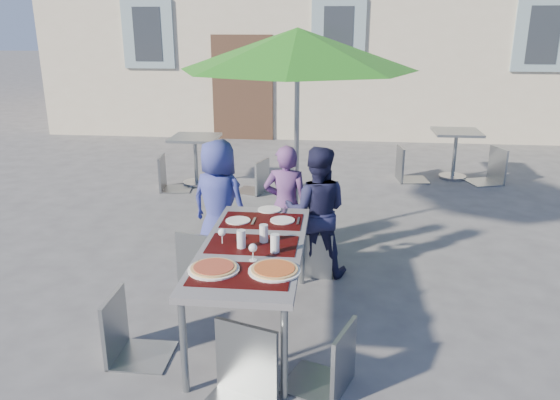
# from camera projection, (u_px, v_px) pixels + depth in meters

# --- Properties ---
(ground) EXTENTS (90.00, 90.00, 0.00)m
(ground) POSITION_uv_depth(u_px,v_px,m) (324.00, 318.00, 4.71)
(ground) COLOR #4C4C4E
(ground) RESTS_ON ground
(dining_table) EXTENTS (0.80, 1.85, 0.76)m
(dining_table) POSITION_uv_depth(u_px,v_px,m) (253.00, 251.00, 4.34)
(dining_table) COLOR #4D4C52
(dining_table) RESTS_ON ground
(pizza_near_left) EXTENTS (0.37, 0.37, 0.03)m
(pizza_near_left) POSITION_uv_depth(u_px,v_px,m) (214.00, 268.00, 3.87)
(pizza_near_left) COLOR white
(pizza_near_left) RESTS_ON dining_table
(pizza_near_right) EXTENTS (0.37, 0.37, 0.03)m
(pizza_near_right) POSITION_uv_depth(u_px,v_px,m) (274.00, 270.00, 3.85)
(pizza_near_right) COLOR white
(pizza_near_right) RESTS_ON dining_table
(glassware) EXTENTS (0.50, 0.42, 0.15)m
(glassware) POSITION_uv_depth(u_px,v_px,m) (255.00, 239.00, 4.23)
(glassware) COLOR silver
(glassware) RESTS_ON dining_table
(place_settings) EXTENTS (0.65, 0.55, 0.01)m
(place_settings) POSITION_uv_depth(u_px,v_px,m) (264.00, 217.00, 4.93)
(place_settings) COLOR white
(place_settings) RESTS_ON dining_table
(child_0) EXTENTS (0.75, 0.62, 1.32)m
(child_0) POSITION_uv_depth(u_px,v_px,m) (219.00, 203.00, 5.63)
(child_0) COLOR #333C8E
(child_0) RESTS_ON ground
(child_1) EXTENTS (0.47, 0.31, 1.27)m
(child_1) POSITION_uv_depth(u_px,v_px,m) (286.00, 206.00, 5.61)
(child_1) COLOR #603976
(child_1) RESTS_ON ground
(child_2) EXTENTS (0.64, 0.38, 1.31)m
(child_2) POSITION_uv_depth(u_px,v_px,m) (316.00, 212.00, 5.38)
(child_2) COLOR #1C1D3E
(child_2) RESTS_ON ground
(chair_0) EXTENTS (0.55, 0.56, 1.03)m
(chair_0) POSITION_uv_depth(u_px,v_px,m) (202.00, 224.00, 5.18)
(chair_0) COLOR gray
(chair_0) RESTS_ON ground
(chair_1) EXTENTS (0.44, 0.45, 0.92)m
(chair_1) POSITION_uv_depth(u_px,v_px,m) (278.00, 222.00, 5.43)
(chair_1) COLOR gray
(chair_1) RESTS_ON ground
(chair_2) EXTENTS (0.40, 0.40, 0.89)m
(chair_2) POSITION_uv_depth(u_px,v_px,m) (313.00, 227.00, 5.37)
(chair_2) COLOR #90969B
(chair_2) RESTS_ON ground
(chair_3) EXTENTS (0.44, 0.43, 0.97)m
(chair_3) POSITION_uv_depth(u_px,v_px,m) (124.00, 289.00, 4.00)
(chair_3) COLOR gray
(chair_3) RESTS_ON ground
(chair_4) EXTENTS (0.54, 0.53, 0.93)m
(chair_4) POSITION_uv_depth(u_px,v_px,m) (331.00, 319.00, 3.64)
(chair_4) COLOR gray
(chair_4) RESTS_ON ground
(chair_5) EXTENTS (0.58, 0.59, 1.04)m
(chair_5) POSITION_uv_depth(u_px,v_px,m) (237.00, 324.00, 3.45)
(chair_5) COLOR gray
(chair_5) RESTS_ON ground
(patio_umbrella) EXTENTS (2.56, 2.56, 2.38)m
(patio_umbrella) POSITION_uv_depth(u_px,v_px,m) (297.00, 51.00, 5.76)
(patio_umbrella) COLOR #9A9CA2
(patio_umbrella) RESTS_ON ground
(cafe_table_0) EXTENTS (0.71, 0.71, 0.76)m
(cafe_table_0) POSITION_uv_depth(u_px,v_px,m) (195.00, 151.00, 8.47)
(cafe_table_0) COLOR #9A9CA2
(cafe_table_0) RESTS_ON ground
(bg_chair_l_0) EXTENTS (0.50, 0.49, 1.00)m
(bg_chair_l_0) POSITION_uv_depth(u_px,v_px,m) (168.00, 152.00, 8.16)
(bg_chair_l_0) COLOR gray
(bg_chair_l_0) RESTS_ON ground
(bg_chair_r_0) EXTENTS (0.54, 0.54, 0.96)m
(bg_chair_r_0) POSITION_uv_depth(u_px,v_px,m) (256.00, 156.00, 8.02)
(bg_chair_r_0) COLOR #91979D
(bg_chair_r_0) RESTS_ON ground
(cafe_table_1) EXTENTS (0.73, 0.73, 0.78)m
(cafe_table_1) POSITION_uv_depth(u_px,v_px,m) (456.00, 145.00, 8.80)
(cafe_table_1) COLOR #9A9CA2
(cafe_table_1) RESTS_ON ground
(bg_chair_l_1) EXTENTS (0.52, 0.52, 1.05)m
(bg_chair_l_1) POSITION_uv_depth(u_px,v_px,m) (408.00, 143.00, 8.64)
(bg_chair_l_1) COLOR gray
(bg_chair_l_1) RESTS_ON ground
(bg_chair_r_1) EXTENTS (0.60, 0.60, 1.06)m
(bg_chair_r_1) POSITION_uv_depth(u_px,v_px,m) (494.00, 144.00, 8.53)
(bg_chair_r_1) COLOR #92999D
(bg_chair_r_1) RESTS_ON ground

